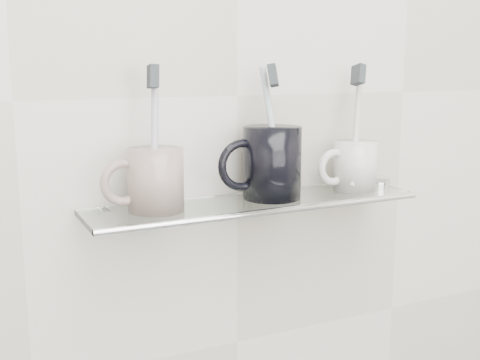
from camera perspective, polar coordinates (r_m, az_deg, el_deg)
wall_back at (r=0.92m, az=-0.28°, el=7.99°), size 2.50×0.00×2.50m
shelf_glass at (r=0.88m, az=1.46°, el=-2.22°), size 0.50×0.12×0.01m
shelf_rail at (r=0.84m, az=3.23°, el=-3.00°), size 0.50×0.01×0.01m
bracket_left at (r=0.86m, az=-12.60°, el=-3.62°), size 0.02×0.03×0.02m
bracket_right at (r=1.03m, az=10.66°, el=-1.10°), size 0.02×0.03×0.02m
mug_left at (r=0.82m, az=-8.00°, el=0.02°), size 0.09×0.09×0.09m
mug_left_handle at (r=0.81m, az=-10.98°, el=-0.23°), size 0.06×0.01×0.06m
toothbrush_left at (r=0.81m, az=-8.11°, el=4.05°), size 0.03×0.03×0.19m
bristles_left at (r=0.81m, az=-8.26°, el=9.69°), size 0.02×0.03×0.03m
mug_center at (r=0.89m, az=3.06°, el=1.64°), size 0.10×0.10×0.11m
mug_center_handle at (r=0.87m, az=0.21°, el=1.42°), size 0.08×0.01×0.08m
toothbrush_center at (r=0.88m, az=3.09°, el=4.68°), size 0.02×0.07×0.19m
bristles_center at (r=0.88m, az=3.14°, el=9.87°), size 0.02×0.03×0.04m
mug_right at (r=0.97m, az=10.84°, el=1.37°), size 0.09×0.09×0.08m
mug_right_handle at (r=0.95m, az=8.89°, el=1.20°), size 0.06×0.01×0.06m
toothbrush_right at (r=0.97m, az=10.98°, el=5.03°), size 0.05×0.06×0.18m
bristles_right at (r=0.96m, az=11.15°, el=9.77°), size 0.02×0.03×0.04m
chrome_cap at (r=1.01m, az=12.94°, el=-0.14°), size 0.04×0.04×0.02m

